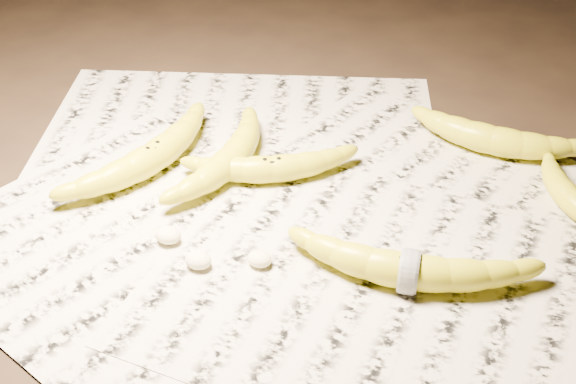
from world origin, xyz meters
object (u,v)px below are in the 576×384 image
at_px(banana_upper_a, 493,138).
at_px(banana_left_a, 152,155).
at_px(banana_upper_b, 571,196).
at_px(banana_center, 272,167).
at_px(banana_taped, 409,269).
at_px(banana_left_b, 232,156).

bearing_deg(banana_upper_a, banana_left_a, -150.26).
bearing_deg(banana_upper_b, banana_center, -116.53).
bearing_deg(banana_taped, banana_center, 139.84).
relative_size(banana_taped, banana_upper_b, 1.55).
bearing_deg(banana_left_a, banana_upper_a, -48.24).
relative_size(banana_upper_a, banana_upper_b, 1.32).
height_order(banana_taped, banana_upper_b, banana_taped).
relative_size(banana_center, banana_taped, 0.80).
relative_size(banana_left_a, banana_upper_b, 1.50).
bearing_deg(banana_upper_a, banana_center, -143.04).
bearing_deg(banana_center, banana_left_a, 164.21).
height_order(banana_center, banana_upper_b, banana_center).
xyz_separation_m(banana_center, banana_taped, (0.22, -0.12, 0.00)).
relative_size(banana_left_b, banana_taped, 0.83).
xyz_separation_m(banana_upper_a, banana_upper_b, (0.11, -0.09, -0.00)).
distance_m(banana_center, banana_taped, 0.25).
height_order(banana_left_a, banana_taped, same).
xyz_separation_m(banana_left_a, banana_taped, (0.37, -0.08, -0.00)).
height_order(banana_left_b, banana_upper_b, banana_left_b).
xyz_separation_m(banana_taped, banana_upper_b, (0.14, 0.21, -0.00)).
distance_m(banana_left_a, banana_upper_b, 0.52).
distance_m(banana_upper_a, banana_upper_b, 0.14).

